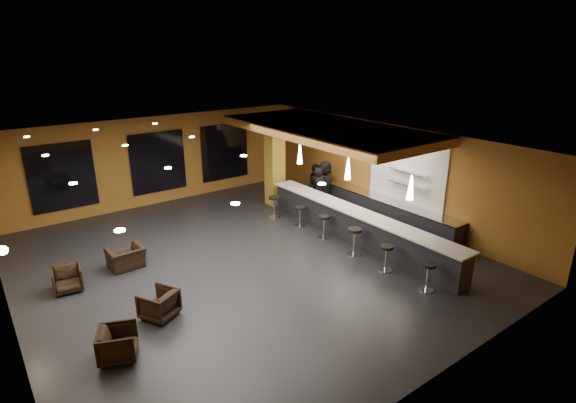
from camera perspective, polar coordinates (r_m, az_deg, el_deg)
floor at (r=13.65m, az=-5.54°, el=-7.58°), size 12.00×13.00×0.10m
ceiling at (r=12.45m, az=-6.08°, el=7.36°), size 12.00×13.00×0.10m
wall_back at (r=18.65m, az=-16.30°, el=5.04°), size 12.00×0.10×3.50m
wall_front at (r=8.53m, az=18.20°, el=-12.48°), size 12.00×0.10×3.50m
wall_right at (r=16.70m, az=12.30°, el=3.75°), size 0.10×13.00×3.50m
wood_soffit at (r=15.60m, az=4.87°, el=9.12°), size 3.60×8.00×0.28m
window_left at (r=17.71m, az=-26.74°, el=2.81°), size 2.20×0.06×2.40m
window_center at (r=18.56m, az=-16.16°, el=4.82°), size 2.20×0.06×2.40m
window_right at (r=19.76m, az=-8.02°, el=6.25°), size 2.20×0.06×2.40m
tile_backsplash at (r=15.95m, az=14.83°, el=3.75°), size 0.06×3.20×2.40m
bar_counter at (r=14.77m, az=8.65°, el=-3.21°), size 0.60×8.00×1.00m
bar_top at (r=14.58m, az=8.75°, el=-1.30°), size 0.78×8.10×0.05m
prep_counter at (r=16.50m, az=12.34°, el=-1.27°), size 0.70×6.00×0.86m
prep_top at (r=16.35m, az=12.46°, el=0.22°), size 0.72×6.00×0.03m
wall_shelf_lower at (r=15.84m, az=14.94°, el=2.12°), size 0.30×1.50×0.03m
wall_shelf_upper at (r=15.71m, az=15.08°, el=3.69°), size 0.30×1.50×0.03m
column at (r=17.73m, az=-1.70°, el=5.09°), size 0.60×0.60×3.50m
wall_sconce at (r=11.82m, az=-32.51°, el=-5.27°), size 0.22×0.22×0.22m
pendant_0 at (r=12.92m, az=15.32°, el=1.72°), size 0.20×0.20×0.70m
pendant_1 at (r=14.52m, az=7.62°, el=4.15°), size 0.20×0.20×0.70m
pendant_2 at (r=16.34m, az=1.51°, el=6.03°), size 0.20×0.20×0.70m
staff_a at (r=16.97m, az=4.04°, el=1.39°), size 0.76×0.62×1.79m
staff_b at (r=18.05m, az=3.60°, el=2.24°), size 0.97×0.87×1.63m
staff_c at (r=17.66m, az=4.67°, el=2.21°), size 1.01×0.77×1.85m
armchair_a at (r=10.20m, az=-20.79°, el=-16.51°), size 0.98×0.97×0.69m
armchair_b at (r=11.23m, az=-16.08°, el=-12.39°), size 1.01×1.02×0.69m
armchair_c at (r=13.19m, az=-26.21°, el=-8.82°), size 0.80×0.81×0.66m
armchair_d at (r=13.82m, az=-19.87°, el=-6.70°), size 1.00×0.88×0.63m
bar_stool_0 at (r=12.33m, az=17.36°, el=-8.68°), size 0.40×0.40×0.79m
bar_stool_1 at (r=13.05m, az=12.39°, el=-6.62°), size 0.39×0.39×0.78m
bar_stool_2 at (r=13.81m, az=8.45°, el=-4.61°), size 0.44×0.44×0.86m
bar_stool_3 at (r=14.89m, az=4.61°, el=-2.84°), size 0.40×0.40×0.79m
bar_stool_4 at (r=15.83m, az=1.54°, el=-1.58°), size 0.36×0.36×0.72m
bar_stool_5 at (r=16.56m, az=-1.76°, el=-0.36°), size 0.42×0.42×0.83m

